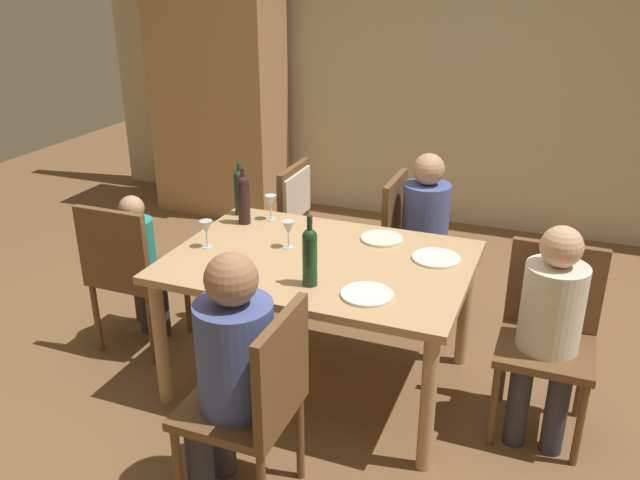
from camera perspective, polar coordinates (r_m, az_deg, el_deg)
ground_plane at (r=3.74m, az=0.00°, el=-12.01°), size 10.00×10.00×0.00m
rear_room_partition at (r=5.75m, az=10.31°, el=14.68°), size 6.40×0.12×2.70m
armoire_cabinet at (r=6.03m, az=-8.80°, el=12.70°), size 1.18×0.62×2.18m
dining_table at (r=3.40m, az=0.00°, el=-2.87°), size 1.52×1.07×0.74m
chair_right_end at (r=3.35m, az=19.19°, el=-7.13°), size 0.44×0.44×0.92m
chair_near at (r=2.72m, az=-5.46°, el=-13.38°), size 0.44×0.44×0.92m
chair_far_right at (r=4.18m, az=7.83°, el=0.13°), size 0.44×0.44×0.92m
chair_left_end at (r=3.91m, az=-16.23°, el=-2.28°), size 0.44×0.44×0.92m
chair_far_left at (r=4.37m, az=-1.32°, el=2.20°), size 0.45×0.44×0.92m
person_woman_host at (r=3.21m, az=19.29°, el=-6.57°), size 0.28×0.33×1.08m
person_man_bearded at (r=2.69m, az=-7.75°, el=-10.60°), size 0.36×0.31×1.15m
person_man_guest at (r=4.12m, az=9.42°, el=1.22°), size 0.33×0.29×1.09m
person_child_small at (r=3.98m, az=-15.33°, el=-1.31°), size 0.22×0.25×0.94m
wine_bottle_tall_green at (r=3.79m, az=-6.63°, el=3.62°), size 0.07×0.07×0.33m
wine_bottle_dark_red at (r=3.94m, az=-6.92°, el=4.25°), size 0.07×0.07×0.32m
wine_bottle_short_olive at (r=3.03m, az=-0.89°, el=-1.31°), size 0.07×0.07×0.35m
wine_glass_near_left at (r=3.46m, az=-2.76°, el=0.98°), size 0.07×0.07×0.15m
wine_glass_centre at (r=3.51m, az=-9.81°, el=1.00°), size 0.07×0.07×0.15m
wine_glass_near_right at (r=3.85m, az=-4.29°, el=3.28°), size 0.07×0.07×0.15m
dinner_plate_host at (r=3.00m, az=4.08°, el=-4.71°), size 0.24×0.24×0.01m
dinner_plate_guest_left at (r=3.60m, az=5.37°, el=0.13°), size 0.23×0.23×0.01m
dinner_plate_guest_right at (r=3.40m, az=10.02°, el=-1.55°), size 0.25×0.25×0.01m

